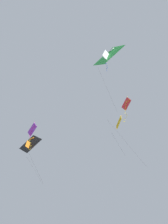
# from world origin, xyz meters

# --- Properties ---
(kite_diamond_mid_left) EXTENTS (4.03, 3.23, 8.75)m
(kite_diamond_mid_left) POSITION_xyz_m (2.38, 3.89, 30.23)
(kite_diamond_mid_left) COLOR red
(kite_delta_low_drifter) EXTENTS (2.89, 1.80, 5.55)m
(kite_delta_low_drifter) POSITION_xyz_m (-6.62, -3.18, 24.40)
(kite_delta_low_drifter) COLOR black
(kite_diamond_near_left) EXTENTS (1.68, 1.26, 4.75)m
(kite_diamond_near_left) POSITION_xyz_m (3.31, -0.32, 25.75)
(kite_diamond_near_left) COLOR yellow
(kite_delta_far_centre) EXTENTS (3.37, 1.85, 6.94)m
(kite_delta_far_centre) POSITION_xyz_m (5.67, -6.85, 29.72)
(kite_delta_far_centre) COLOR green
(kite_diamond_highest) EXTENTS (2.33, 1.54, 6.42)m
(kite_diamond_highest) POSITION_xyz_m (-3.38, -6.74, 23.95)
(kite_diamond_highest) COLOR purple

